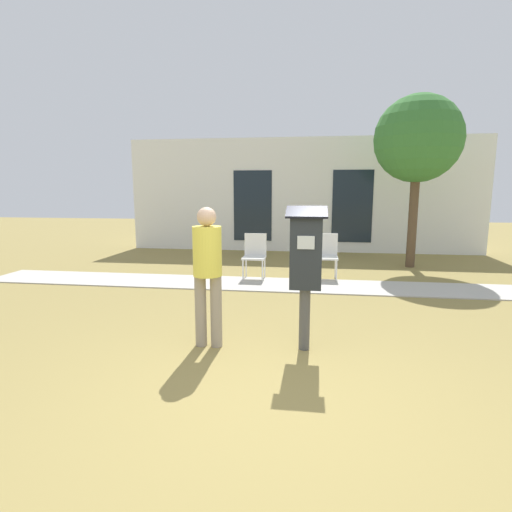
% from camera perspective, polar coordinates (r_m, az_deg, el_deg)
% --- Properties ---
extents(ground_plane, '(40.00, 40.00, 0.00)m').
position_cam_1_polar(ground_plane, '(3.60, 2.24, -19.94)').
color(ground_plane, olive).
extents(sidewalk, '(12.00, 1.10, 0.02)m').
position_cam_1_polar(sidewalk, '(7.47, 5.46, -4.17)').
color(sidewalk, '#B7B2A8').
rests_on(sidewalk, ground).
extents(building_facade, '(10.00, 0.26, 3.20)m').
position_cam_1_polar(building_facade, '(11.54, 6.57, 8.59)').
color(building_facade, white).
rests_on(building_facade, ground).
extents(parking_meter, '(0.44, 0.31, 1.59)m').
position_cam_1_polar(parking_meter, '(4.34, 7.12, -0.53)').
color(parking_meter, '#4C4C4C').
rests_on(parking_meter, ground).
extents(person_standing, '(0.32, 0.32, 1.58)m').
position_cam_1_polar(person_standing, '(4.46, -6.94, -1.43)').
color(person_standing, gray).
rests_on(person_standing, ground).
extents(outdoor_chair_left, '(0.44, 0.44, 0.90)m').
position_cam_1_polar(outdoor_chair_left, '(7.92, -0.18, 0.50)').
color(outdoor_chair_left, white).
rests_on(outdoor_chair_left, ground).
extents(outdoor_chair_middle, '(0.44, 0.44, 0.90)m').
position_cam_1_polar(outdoor_chair_middle, '(8.07, 10.02, 0.51)').
color(outdoor_chair_middle, white).
rests_on(outdoor_chair_middle, ground).
extents(tree, '(1.90, 1.90, 3.82)m').
position_cam_1_polar(tree, '(9.78, 22.12, 15.13)').
color(tree, brown).
rests_on(tree, ground).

